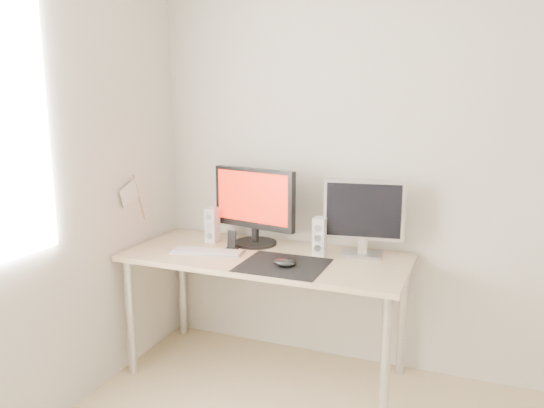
% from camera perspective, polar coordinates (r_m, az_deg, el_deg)
% --- Properties ---
extents(wall_back, '(3.50, 0.00, 3.50)m').
position_cam_1_polar(wall_back, '(3.08, 18.38, 4.12)').
color(wall_back, silver).
rests_on(wall_back, ground).
extents(mousepad, '(0.45, 0.40, 0.00)m').
position_cam_1_polar(mousepad, '(2.84, 1.21, -6.59)').
color(mousepad, black).
rests_on(mousepad, desk).
extents(mouse, '(0.12, 0.07, 0.04)m').
position_cam_1_polar(mouse, '(2.80, 1.38, -6.35)').
color(mouse, black).
rests_on(mouse, mousepad).
extents(desk, '(1.60, 0.70, 0.73)m').
position_cam_1_polar(desk, '(3.05, -0.63, -6.87)').
color(desk, '#D1B587').
rests_on(desk, ground).
extents(main_monitor, '(0.55, 0.31, 0.47)m').
position_cam_1_polar(main_monitor, '(3.17, -1.92, 0.04)').
color(main_monitor, black).
rests_on(main_monitor, desk).
extents(second_monitor, '(0.45, 0.19, 0.43)m').
position_cam_1_polar(second_monitor, '(2.99, 9.83, -1.07)').
color(second_monitor, '#B6B6B9').
rests_on(second_monitor, desk).
extents(speaker_left, '(0.07, 0.08, 0.21)m').
position_cam_1_polar(speaker_left, '(3.29, -6.44, -2.25)').
color(speaker_left, white).
rests_on(speaker_left, desk).
extents(speaker_right, '(0.07, 0.08, 0.21)m').
position_cam_1_polar(speaker_right, '(3.01, 5.17, -3.48)').
color(speaker_right, white).
rests_on(speaker_right, desk).
extents(keyboard, '(0.43, 0.19, 0.02)m').
position_cam_1_polar(keyboard, '(3.08, -6.99, -5.10)').
color(keyboard, '#ADADAF').
rests_on(keyboard, desk).
extents(phone_dock, '(0.07, 0.06, 0.12)m').
position_cam_1_polar(phone_dock, '(3.12, -4.35, -4.32)').
color(phone_dock, black).
rests_on(phone_dock, desk).
extents(pennant, '(0.01, 0.23, 0.29)m').
position_cam_1_polar(pennant, '(3.21, -14.78, 0.97)').
color(pennant, '#A57F54').
rests_on(pennant, wall_left).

